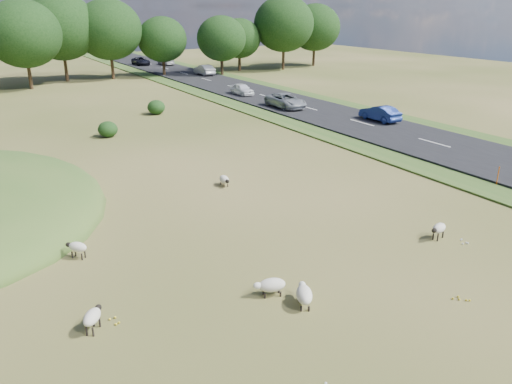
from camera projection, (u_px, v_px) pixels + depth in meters
ground at (126, 145)px, 37.74m from camera, size 160.00×160.00×0.00m
road at (276, 100)px, 55.31m from camera, size 8.00×150.00×0.25m
treeline at (30, 34)px, 63.48m from camera, size 96.28×14.66×11.70m
shrubs at (46, 125)px, 41.21m from camera, size 22.86×8.19×1.51m
marker_post at (498, 177)px, 29.00m from camera, size 0.06×0.06×1.20m
sheep_0 at (304, 294)px, 17.42m from camera, size 1.00×1.31×0.74m
sheep_1 at (271, 285)px, 18.03m from camera, size 1.26×0.82×0.70m
sheep_2 at (224, 180)px, 29.12m from camera, size 0.55×1.10×0.62m
sheep_3 at (92, 317)px, 16.05m from camera, size 0.91×1.03×0.76m
sheep_4 at (439, 228)px, 22.43m from camera, size 1.08×0.65×0.75m
sheep_5 at (77, 247)px, 20.74m from camera, size 0.89×0.97×0.73m
car_0 at (242, 89)px, 57.63m from camera, size 1.52×3.77×1.28m
car_2 at (204, 70)px, 74.16m from camera, size 1.58×4.53×1.49m
car_3 at (380, 113)px, 44.51m from camera, size 1.43×4.11×1.35m
car_4 at (166, 61)px, 86.82m from camera, size 1.84×4.53×1.31m
car_5 at (286, 101)px, 50.28m from camera, size 2.35×5.10×1.42m
car_6 at (141, 61)px, 86.73m from camera, size 2.17×4.70×1.31m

